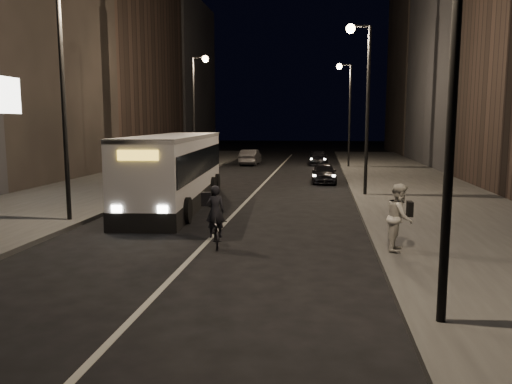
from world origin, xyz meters
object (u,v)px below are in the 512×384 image
(streetlight_right_mid, at_px, (363,87))
(city_bus, at_px, (176,167))
(car_far, at_px, (318,158))
(streetlight_right_near, at_px, (440,16))
(streetlight_right_far, at_px, (347,101))
(streetlight_left_near, at_px, (69,73))
(car_mid, at_px, (250,157))
(pedestrian_woman, at_px, (400,217))
(car_near, at_px, (324,173))
(cyclist_on_bicycle, at_px, (216,226))
(streetlight_left_far, at_px, (197,98))

(streetlight_right_mid, distance_m, city_bus, 9.69)
(city_bus, height_order, car_far, city_bus)
(streetlight_right_near, height_order, city_bus, streetlight_right_near)
(streetlight_right_far, bearing_deg, streetlight_left_near, -113.96)
(car_mid, bearing_deg, pedestrian_woman, 106.49)
(car_near, bearing_deg, car_mid, 114.84)
(car_mid, bearing_deg, cyclist_on_bicycle, 96.77)
(car_near, relative_size, car_mid, 0.88)
(streetlight_right_far, relative_size, city_bus, 0.69)
(streetlight_left_near, xyz_separation_m, cyclist_on_bicycle, (5.73, -2.61, -4.75))
(streetlight_right_near, bearing_deg, car_far, 93.58)
(car_far, bearing_deg, streetlight_left_near, -110.01)
(streetlight_left_far, xyz_separation_m, cyclist_on_bicycle, (5.73, -20.61, -4.75))
(streetlight_right_mid, bearing_deg, car_mid, 113.88)
(streetlight_left_far, xyz_separation_m, car_near, (8.93, -4.19, -4.75))
(cyclist_on_bicycle, height_order, car_mid, cyclist_on_bicycle)
(pedestrian_woman, bearing_deg, cyclist_on_bicycle, 98.97)
(streetlight_left_near, bearing_deg, streetlight_right_near, -36.88)
(streetlight_right_far, bearing_deg, cyclist_on_bicycle, -100.50)
(cyclist_on_bicycle, relative_size, car_mid, 0.45)
(car_mid, bearing_deg, streetlight_left_near, 84.89)
(city_bus, distance_m, car_mid, 21.69)
(streetlight_right_near, xyz_separation_m, pedestrian_woman, (0.27, 5.01, -4.28))
(streetlight_right_mid, height_order, pedestrian_woman, streetlight_right_mid)
(city_bus, bearing_deg, car_mid, 84.77)
(city_bus, distance_m, car_near, 11.40)
(streetlight_right_far, bearing_deg, streetlight_right_near, -90.00)
(streetlight_right_far, xyz_separation_m, pedestrian_woman, (0.27, -26.99, -4.28))
(car_mid, height_order, car_far, car_mid)
(city_bus, height_order, car_mid, city_bus)
(streetlight_right_near, height_order, car_far, streetlight_right_near)
(streetlight_right_mid, relative_size, streetlight_right_far, 1.00)
(cyclist_on_bicycle, xyz_separation_m, car_mid, (-3.13, 28.80, 0.06))
(streetlight_right_mid, height_order, cyclist_on_bicycle, streetlight_right_mid)
(cyclist_on_bicycle, relative_size, car_far, 0.46)
(streetlight_right_near, height_order, streetlight_right_mid, same)
(car_far, bearing_deg, cyclist_on_bicycle, -97.90)
(streetlight_right_mid, distance_m, car_mid, 20.45)
(streetlight_right_mid, distance_m, streetlight_left_near, 13.33)
(streetlight_right_far, bearing_deg, streetlight_left_far, -150.64)
(streetlight_right_mid, distance_m, pedestrian_woman, 11.80)
(streetlight_left_near, bearing_deg, car_mid, 84.32)
(pedestrian_woman, relative_size, car_far, 0.46)
(car_near, xyz_separation_m, car_far, (-0.46, 13.25, -0.03))
(car_near, bearing_deg, car_far, 89.77)
(streetlight_right_near, xyz_separation_m, streetlight_left_far, (-10.66, 26.00, 0.00))
(streetlight_right_far, xyz_separation_m, cyclist_on_bicycle, (-4.93, -26.61, -4.75))
(streetlight_right_far, height_order, car_near, streetlight_right_far)
(cyclist_on_bicycle, distance_m, car_far, 29.79)
(streetlight_right_near, bearing_deg, city_bus, 123.43)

